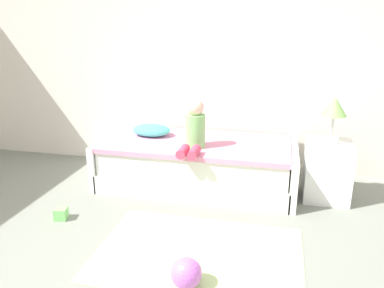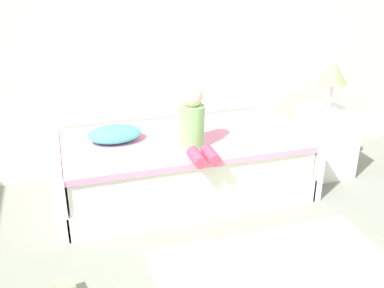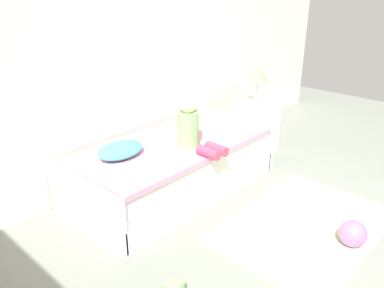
{
  "view_description": "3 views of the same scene",
  "coord_description": "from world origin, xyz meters",
  "px_view_note": "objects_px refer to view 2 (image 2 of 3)",
  "views": [
    {
      "loc": [
        0.86,
        -1.8,
        1.72
      ],
      "look_at": [
        0.03,
        1.75,
        0.55
      ],
      "focal_mm": 35.39,
      "sensor_mm": 36.0,
      "label": 1
    },
    {
      "loc": [
        -0.91,
        -1.31,
        1.95
      ],
      "look_at": [
        0.03,
        1.75,
        0.55
      ],
      "focal_mm": 41.95,
      "sensor_mm": 36.0,
      "label": 2
    },
    {
      "loc": [
        -2.41,
        -0.51,
        1.96
      ],
      "look_at": [
        0.03,
        1.75,
        0.55
      ],
      "focal_mm": 36.65,
      "sensor_mm": 36.0,
      "label": 3
    }
  ],
  "objects_px": {
    "child_figure": "(194,124)",
    "pillow": "(114,134)",
    "bed": "(183,165)",
    "nightstand": "(325,143)",
    "table_lamp": "(333,75)"
  },
  "relations": [
    {
      "from": "child_figure",
      "to": "pillow",
      "type": "height_order",
      "value": "child_figure"
    },
    {
      "from": "bed",
      "to": "pillow",
      "type": "distance_m",
      "value": 0.65
    },
    {
      "from": "nightstand",
      "to": "pillow",
      "type": "relative_size",
      "value": 1.36
    },
    {
      "from": "nightstand",
      "to": "child_figure",
      "type": "bearing_deg",
      "value": -171.69
    },
    {
      "from": "bed",
      "to": "nightstand",
      "type": "xyz_separation_m",
      "value": [
        1.35,
        -0.03,
        0.05
      ]
    },
    {
      "from": "nightstand",
      "to": "table_lamp",
      "type": "relative_size",
      "value": 1.33
    },
    {
      "from": "bed",
      "to": "table_lamp",
      "type": "bearing_deg",
      "value": -1.45
    },
    {
      "from": "child_figure",
      "to": "nightstand",
      "type": "bearing_deg",
      "value": 8.31
    },
    {
      "from": "bed",
      "to": "pillow",
      "type": "xyz_separation_m",
      "value": [
        -0.55,
        0.1,
        0.32
      ]
    },
    {
      "from": "table_lamp",
      "to": "pillow",
      "type": "xyz_separation_m",
      "value": [
        -1.9,
        0.13,
        -0.37
      ]
    },
    {
      "from": "nightstand",
      "to": "bed",
      "type": "bearing_deg",
      "value": 178.55
    },
    {
      "from": "nightstand",
      "to": "child_figure",
      "type": "xyz_separation_m",
      "value": [
        -1.33,
        -0.19,
        0.4
      ]
    },
    {
      "from": "table_lamp",
      "to": "child_figure",
      "type": "distance_m",
      "value": 1.36
    },
    {
      "from": "nightstand",
      "to": "pillow",
      "type": "height_order",
      "value": "pillow"
    },
    {
      "from": "bed",
      "to": "nightstand",
      "type": "bearing_deg",
      "value": -1.45
    }
  ]
}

